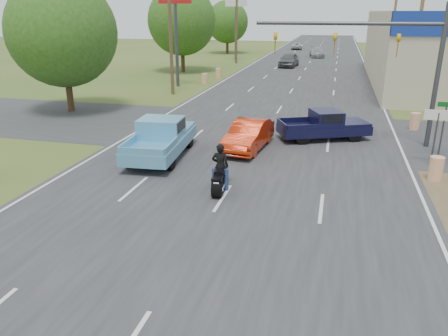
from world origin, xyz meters
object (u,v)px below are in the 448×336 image
(motorcycle, at_px, (220,178))
(red_convertible, at_px, (249,135))
(navy_pickup, at_px, (326,125))
(distant_car_white, at_px, (297,46))
(distant_car_grey, at_px, (289,60))
(rider, at_px, (220,169))
(blue_pickup, at_px, (162,137))
(distant_car_silver, at_px, (317,52))

(motorcycle, bearing_deg, red_convertible, 84.31)
(navy_pickup, relative_size, distant_car_white, 1.20)
(red_convertible, xyz_separation_m, distant_car_grey, (-1.94, 35.44, 0.13))
(rider, bearing_deg, motorcycle, 90.00)
(navy_pickup, xyz_separation_m, distant_car_white, (-7.23, 59.77, -0.21))
(motorcycle, distance_m, distant_car_white, 68.31)
(blue_pickup, bearing_deg, distant_car_silver, 80.08)
(red_convertible, xyz_separation_m, distant_car_silver, (0.83, 48.90, -0.00))
(distant_car_white, bearing_deg, red_convertible, 87.47)
(rider, xyz_separation_m, distant_car_white, (-3.54, 68.15, -0.30))
(blue_pickup, xyz_separation_m, navy_pickup, (7.47, 4.93, -0.13))
(navy_pickup, relative_size, distant_car_silver, 1.03)
(rider, xyz_separation_m, distant_car_silver, (0.83, 54.43, -0.17))
(distant_car_grey, height_order, distant_car_white, distant_car_grey)
(distant_car_grey, relative_size, distant_car_white, 1.16)
(distant_car_grey, xyz_separation_m, distant_car_white, (-1.61, 27.17, -0.25))
(motorcycle, distance_m, navy_pickup, 9.22)
(distant_car_white, bearing_deg, distant_car_grey, 87.62)
(distant_car_white, bearing_deg, distant_car_silver, 101.92)
(motorcycle, distance_m, distant_car_grey, 41.09)
(blue_pickup, bearing_deg, navy_pickup, 28.68)
(red_convertible, bearing_deg, blue_pickup, -145.01)
(motorcycle, relative_size, distant_car_grey, 0.48)
(blue_pickup, distance_m, distant_car_grey, 37.57)
(distant_car_white, bearing_deg, rider, 87.20)
(red_convertible, distance_m, distant_car_grey, 35.50)
(rider, bearing_deg, distant_car_grey, -93.01)
(distant_car_silver, height_order, distant_car_white, distant_car_silver)
(blue_pickup, xyz_separation_m, distant_car_grey, (1.86, 37.52, -0.09))
(blue_pickup, xyz_separation_m, distant_car_white, (0.24, 64.70, -0.34))
(motorcycle, distance_m, blue_pickup, 5.19)
(distant_car_grey, bearing_deg, distant_car_silver, 82.65)
(red_convertible, xyz_separation_m, blue_pickup, (-3.79, -2.08, 0.21))
(red_convertible, bearing_deg, rider, -83.82)
(distant_car_silver, bearing_deg, distant_car_white, 99.75)
(red_convertible, height_order, rider, rider)
(rider, height_order, blue_pickup, blue_pickup)
(navy_pickup, bearing_deg, distant_car_white, 163.11)
(motorcycle, relative_size, blue_pickup, 0.42)
(red_convertible, distance_m, rider, 5.53)
(rider, height_order, navy_pickup, rider)
(red_convertible, height_order, blue_pickup, blue_pickup)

